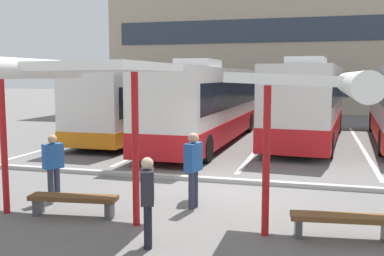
{
  "coord_description": "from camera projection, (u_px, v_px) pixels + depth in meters",
  "views": [
    {
      "loc": [
        2.32,
        -10.93,
        2.99
      ],
      "look_at": [
        -1.65,
        3.33,
        1.28
      ],
      "focal_mm": 42.23,
      "sensor_mm": 36.0,
      "label": 1
    }
  ],
  "objects": [
    {
      "name": "platform_kerb",
      "position": [
        229.0,
        181.0,
        12.69
      ],
      "size": [
        44.0,
        0.24,
        0.12
      ],
      "primitive_type": "cube",
      "color": "#ADADA8",
      "rests_on": "ground"
    },
    {
      "name": "coach_bus_1",
      "position": [
        208.0,
        105.0,
        20.0
      ],
      "size": [
        2.71,
        12.29,
        3.66
      ],
      "color": "silver",
      "rests_on": "ground"
    },
    {
      "name": "lane_stripe_3",
      "position": [
        361.0,
        146.0,
        19.36
      ],
      "size": [
        0.16,
        14.0,
        0.01
      ],
      "primitive_type": "cube",
      "color": "white",
      "rests_on": "ground"
    },
    {
      "name": "waiting_shelter_0",
      "position": [
        56.0,
        72.0,
        8.87
      ],
      "size": [
        4.06,
        5.23,
        3.3
      ],
      "color": "red",
      "rests_on": "ground"
    },
    {
      "name": "ground_plane",
      "position": [
        220.0,
        195.0,
        11.42
      ],
      "size": [
        160.0,
        160.0,
        0.0
      ],
      "primitive_type": "plane",
      "color": "slate"
    },
    {
      "name": "waiting_shelter_1",
      "position": [
        349.0,
        86.0,
        7.55
      ],
      "size": [
        3.78,
        4.88,
        3.05
      ],
      "color": "red",
      "rests_on": "ground"
    },
    {
      "name": "bench_0",
      "position": [
        73.0,
        200.0,
        9.65
      ],
      "size": [
        1.94,
        0.66,
        0.45
      ],
      "color": "brown",
      "rests_on": "ground"
    },
    {
      "name": "waiting_passenger_0",
      "position": [
        53.0,
        163.0,
        10.78
      ],
      "size": [
        0.44,
        0.51,
        1.6
      ],
      "color": "#33384C",
      "rests_on": "ground"
    },
    {
      "name": "coach_bus_0",
      "position": [
        137.0,
        105.0,
        21.56
      ],
      "size": [
        2.63,
        10.12,
        3.47
      ],
      "color": "silver",
      "rests_on": "ground"
    },
    {
      "name": "waiting_passenger_1",
      "position": [
        148.0,
        196.0,
        7.82
      ],
      "size": [
        0.36,
        0.51,
        1.6
      ],
      "color": "black",
      "rests_on": "ground"
    },
    {
      "name": "lane_stripe_2",
      "position": [
        263.0,
        142.0,
        20.48
      ],
      "size": [
        0.16,
        14.0,
        0.01
      ],
      "primitive_type": "cube",
      "color": "white",
      "rests_on": "ground"
    },
    {
      "name": "lane_stripe_1",
      "position": [
        175.0,
        139.0,
        21.59
      ],
      "size": [
        0.16,
        14.0,
        0.01
      ],
      "primitive_type": "cube",
      "color": "white",
      "rests_on": "ground"
    },
    {
      "name": "coach_bus_2",
      "position": [
        308.0,
        104.0,
        20.36
      ],
      "size": [
        3.46,
        11.3,
        3.76
      ],
      "color": "silver",
      "rests_on": "ground"
    },
    {
      "name": "waiting_passenger_3",
      "position": [
        193.0,
        164.0,
        10.16
      ],
      "size": [
        0.33,
        0.54,
        1.73
      ],
      "color": "#33384C",
      "rests_on": "ground"
    },
    {
      "name": "waiting_passenger_2",
      "position": [
        195.0,
        162.0,
        10.94
      ],
      "size": [
        0.32,
        0.5,
        1.6
      ],
      "color": "brown",
      "rests_on": "ground"
    },
    {
      "name": "bench_1",
      "position": [
        342.0,
        221.0,
        8.3
      ],
      "size": [
        1.91,
        0.65,
        0.45
      ],
      "color": "brown",
      "rests_on": "ground"
    },
    {
      "name": "lane_stripe_0",
      "position": [
        96.0,
        135.0,
        22.7
      ],
      "size": [
        0.16,
        14.0,
        0.01
      ],
      "primitive_type": "cube",
      "color": "white",
      "rests_on": "ground"
    }
  ]
}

